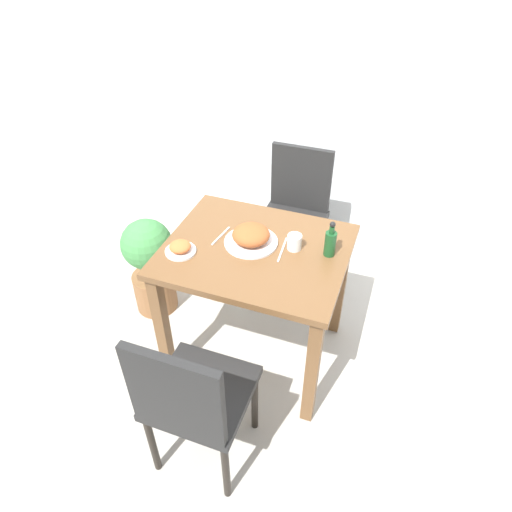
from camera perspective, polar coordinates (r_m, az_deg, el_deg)
The scene contains 12 objects.
ground_plane at distance 2.80m, azimuth -0.00°, elevation -11.52°, with size 16.00×16.00×0.00m, color #B7B2A8.
wall_back at distance 3.19m, azimuth 8.97°, elevation 22.92°, with size 8.00×0.05×2.60m.
dining_table at distance 2.35m, azimuth -0.00°, elevation -1.60°, with size 0.90×0.75×0.77m.
chair_near at distance 2.00m, azimuth -7.96°, elevation -17.19°, with size 0.42×0.42×0.91m.
chair_far at distance 3.02m, azimuth 4.88°, elevation 5.84°, with size 0.42×0.42×0.91m.
food_plate at distance 2.27m, azimuth -0.63°, elevation 2.48°, with size 0.27×0.27×0.09m.
side_plate at distance 2.25m, azimuth -9.45°, elevation 0.98°, with size 0.15×0.15×0.06m.
drink_cup at distance 2.24m, azimuth 4.83°, elevation 1.76°, with size 0.07×0.07×0.08m.
sauce_bottle at distance 2.21m, azimuth 9.27°, elevation 1.70°, with size 0.06×0.06×0.19m.
fork_utensil at distance 2.34m, azimuth -4.42°, elevation 2.53°, with size 0.03×0.17×0.00m.
spoon_utensil at distance 2.25m, azimuth 3.32°, elevation 0.82°, with size 0.03×0.20×0.00m.
potted_plant_left at distance 2.88m, azimuth -13.10°, elevation -0.84°, with size 0.31×0.31×0.66m.
Camera 1 is at (0.61, -1.67, 2.16)m, focal length 32.00 mm.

